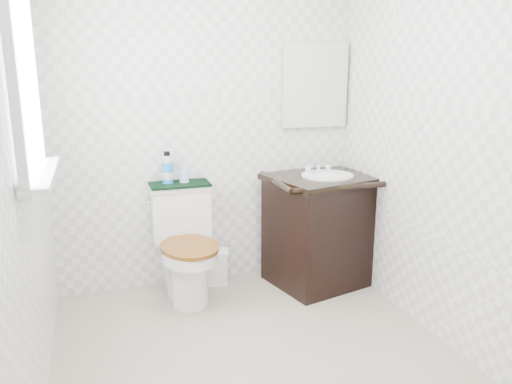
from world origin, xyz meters
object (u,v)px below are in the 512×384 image
toilet (185,250)px  vanity (320,227)px  mouthwash_bottle (167,169)px  trash_bin (216,266)px  cup (184,176)px

toilet → vanity: (1.00, -0.07, 0.09)m
vanity → mouthwash_bottle: bearing=168.7°
vanity → mouthwash_bottle: size_ratio=4.15×
trash_bin → cup: bearing=178.0°
toilet → mouthwash_bottle: bearing=116.9°
vanity → toilet: bearing=176.3°
trash_bin → mouthwash_bottle: bearing=176.8°
toilet → cup: 0.52m
mouthwash_bottle → trash_bin: bearing=-3.2°
toilet → cup: bearing=75.0°
toilet → trash_bin: size_ratio=2.95×
vanity → cup: size_ratio=10.77×
toilet → vanity: bearing=-3.7°
toilet → trash_bin: toilet is taller
mouthwash_bottle → cup: mouthwash_bottle is taller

